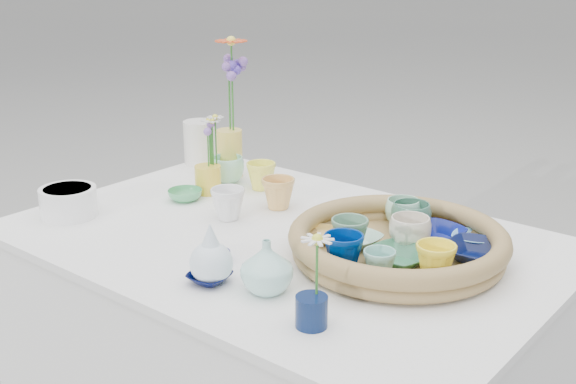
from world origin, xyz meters
The scene contains 32 objects.
wicker_tray centered at (0.28, 0.05, 0.80)m, with size 0.47×0.47×0.08m, color olive, non-canonical shape.
tray_ceramic_0 centered at (0.31, 0.17, 0.80)m, with size 0.12×0.12×0.03m, color navy.
tray_ceramic_1 centered at (0.43, 0.12, 0.80)m, with size 0.13×0.13×0.03m, color #060D36.
tray_ceramic_2 centered at (0.40, -0.02, 0.82)m, with size 0.08×0.08×0.08m, color yellow.
tray_ceramic_3 centered at (0.31, 0.00, 0.80)m, with size 0.13×0.13×0.03m, color #337551.
tray_ceramic_4 centered at (0.19, -0.01, 0.82)m, with size 0.08×0.08×0.08m, color slate.
tray_ceramic_5 centered at (0.19, 0.03, 0.80)m, with size 0.10×0.10×0.02m, color #ACE2CA.
tray_ceramic_6 centered at (0.21, 0.20, 0.82)m, with size 0.08×0.08×0.07m, color #ACE9C8.
tray_ceramic_7 centered at (0.29, 0.09, 0.82)m, with size 0.09×0.09×0.07m, color silver.
tray_ceramic_8 centered at (0.38, 0.20, 0.79)m, with size 0.09×0.09×0.02m, color #7AC6F0.
tray_ceramic_9 centered at (0.24, -0.09, 0.82)m, with size 0.08×0.08×0.08m, color navy.
tray_ceramic_10 centered at (0.11, 0.00, 0.80)m, with size 0.08×0.08×0.03m, color #EAC468.
tray_ceramic_11 centered at (0.32, -0.09, 0.81)m, with size 0.07×0.07×0.06m, color #7FC0B2.
tray_ceramic_12 centered at (0.24, 0.17, 0.82)m, with size 0.09×0.09×0.07m, color #3C7059.
loose_ceramic_0 centered at (-0.27, 0.23, 0.80)m, with size 0.08×0.08×0.08m, color #F9F652.
loose_ceramic_1 centered at (-0.13, 0.14, 0.81)m, with size 0.09×0.09×0.08m, color #E6AF5C.
loose_ceramic_2 centered at (-0.37, 0.03, 0.78)m, with size 0.09×0.09×0.03m, color #4DAA6A.
loose_ceramic_3 centered at (-0.18, 0.00, 0.80)m, with size 0.09×0.09×0.08m, color white.
loose_ceramic_4 centered at (-0.03, -0.20, 0.78)m, with size 0.07×0.07×0.02m, color #090970.
loose_ceramic_5 centered at (-0.38, 0.22, 0.80)m, with size 0.10×0.10×0.08m, color #A5EECD.
loose_ceramic_6 centered at (0.04, -0.28, 0.78)m, with size 0.08×0.08×0.02m, color #000630.
fluted_bowl centered at (-0.51, -0.23, 0.80)m, with size 0.14×0.14×0.07m, color white, non-canonical shape.
bud_vase_paleblue centered at (0.05, -0.28, 0.83)m, with size 0.09×0.09×0.13m, color white, non-canonical shape.
bud_vase_seafoam centered at (0.16, -0.24, 0.82)m, with size 0.10×0.10×0.11m, color #A9E1D7.
bud_vase_cobalt centered at (0.31, -0.29, 0.79)m, with size 0.06×0.06×0.06m, color #0A1A43.
single_daisy centered at (0.31, -0.28, 0.88)m, with size 0.07×0.07×0.12m, color white, non-canonical shape.
tall_vase_yellow centered at (-0.42, 0.27, 0.84)m, with size 0.07×0.07×0.14m, color #F6D354.
gerbera centered at (-0.41, 0.27, 1.03)m, with size 0.11×0.11×0.28m, color #EA4E22, non-canonical shape.
hydrangea centered at (-0.43, 0.28, 0.99)m, with size 0.07×0.07×0.25m, color #563CB9, non-canonical shape.
white_pitcher centered at (-0.59, 0.31, 0.83)m, with size 0.14×0.10×0.13m, color white, non-canonical shape.
daisy_cup centered at (-0.36, 0.12, 0.80)m, with size 0.07×0.07×0.08m, color yellow.
daisy_posy centered at (-0.37, 0.13, 0.91)m, with size 0.08×0.08×0.14m, color silver, non-canonical shape.
Camera 1 is at (1.00, -1.21, 1.41)m, focal length 45.00 mm.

